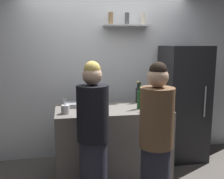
% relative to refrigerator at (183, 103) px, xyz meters
% --- Properties ---
extents(back_wall_assembly, '(4.80, 0.32, 2.60)m').
position_rel_refrigerator_xyz_m(back_wall_assembly, '(-1.13, 0.40, 0.43)').
color(back_wall_assembly, white).
rests_on(back_wall_assembly, ground).
extents(refrigerator, '(0.64, 0.65, 1.75)m').
position_rel_refrigerator_xyz_m(refrigerator, '(0.00, 0.00, 0.00)').
color(refrigerator, black).
rests_on(refrigerator, ground).
extents(counter, '(1.47, 0.74, 0.94)m').
position_rel_refrigerator_xyz_m(counter, '(-1.19, -0.37, -0.40)').
color(counter, '#66605B').
rests_on(counter, ground).
extents(baking_pan, '(0.34, 0.24, 0.05)m').
position_rel_refrigerator_xyz_m(baking_pan, '(-1.63, -0.18, 0.09)').
color(baking_pan, gray).
rests_on(baking_pan, counter).
extents(utensil_holder, '(0.10, 0.10, 0.21)m').
position_rel_refrigerator_xyz_m(utensil_holder, '(-1.79, -0.53, 0.12)').
color(utensil_holder, '#B2B2B7').
rests_on(utensil_holder, counter).
extents(wine_bottle_green_glass, '(0.07, 0.07, 0.35)m').
position_rel_refrigerator_xyz_m(wine_bottle_green_glass, '(-0.84, -0.47, 0.20)').
color(wine_bottle_green_glass, '#19471E').
rests_on(wine_bottle_green_glass, counter).
extents(wine_bottle_dark_glass, '(0.07, 0.07, 0.31)m').
position_rel_refrigerator_xyz_m(wine_bottle_dark_glass, '(-0.76, -0.12, 0.18)').
color(wine_bottle_dark_glass, black).
rests_on(wine_bottle_dark_glass, counter).
extents(wine_bottle_pale_glass, '(0.07, 0.07, 0.30)m').
position_rel_refrigerator_xyz_m(wine_bottle_pale_glass, '(-0.74, -0.57, 0.17)').
color(wine_bottle_pale_glass, '#B2BFB2').
rests_on(wine_bottle_pale_glass, counter).
extents(water_bottle_plastic, '(0.09, 0.09, 0.23)m').
position_rel_refrigerator_xyz_m(water_bottle_plastic, '(-1.30, -0.16, 0.16)').
color(water_bottle_plastic, silver).
rests_on(water_bottle_plastic, counter).
extents(person_brown_jacket, '(0.34, 0.34, 1.61)m').
position_rel_refrigerator_xyz_m(person_brown_jacket, '(-0.91, -1.29, -0.08)').
color(person_brown_jacket, '#262633').
rests_on(person_brown_jacket, ground).
extents(person_blonde, '(0.34, 0.34, 1.60)m').
position_rel_refrigerator_xyz_m(person_blonde, '(-1.51, -1.00, -0.09)').
color(person_blonde, '#262633').
rests_on(person_blonde, ground).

